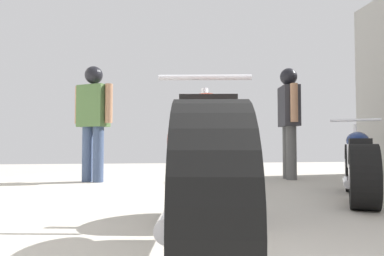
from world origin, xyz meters
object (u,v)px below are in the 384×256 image
at_px(motorcycle_black_naked, 359,165).
at_px(mechanic_with_helmet, 289,112).
at_px(mechanic_in_blue, 93,112).
at_px(motorcycle_maroon_cruiser, 206,166).

xyz_separation_m(motorcycle_black_naked, mechanic_with_helmet, (0.19, 2.15, 0.71)).
height_order(mechanic_in_blue, mechanic_with_helmet, mechanic_with_helmet).
height_order(motorcycle_black_naked, mechanic_with_helmet, mechanic_with_helmet).
bearing_deg(mechanic_in_blue, mechanic_with_helmet, -0.04).
bearing_deg(mechanic_with_helmet, motorcycle_black_naked, -95.03).
bearing_deg(mechanic_in_blue, motorcycle_black_naked, -37.27).
relative_size(motorcycle_maroon_cruiser, motorcycle_black_naked, 1.33).
xyz_separation_m(mechanic_in_blue, mechanic_with_helmet, (3.02, -0.00, 0.04)).
relative_size(motorcycle_maroon_cruiser, mechanic_with_helmet, 1.27).
height_order(motorcycle_maroon_cruiser, motorcycle_black_naked, motorcycle_maroon_cruiser).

